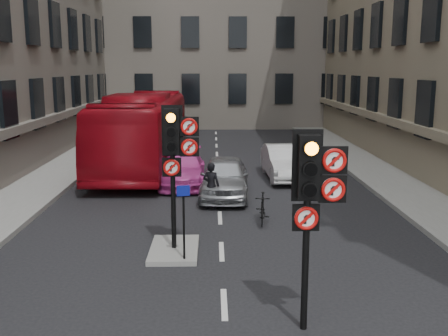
{
  "coord_description": "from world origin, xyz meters",
  "views": [
    {
      "loc": [
        -0.21,
        -7.63,
        4.62
      ],
      "look_at": [
        0.01,
        2.74,
        2.6
      ],
      "focal_mm": 42.0,
      "sensor_mm": 36.0,
      "label": 1
    }
  ],
  "objects_px": {
    "info_sign": "(184,212)",
    "bus_red": "(144,131)",
    "signal_near": "(313,188)",
    "car_white": "(284,162)",
    "car_silver": "(225,177)",
    "car_pink": "(182,168)",
    "signal_far": "(176,146)",
    "motorcycle": "(263,208)",
    "motorcyclist": "(211,186)"
  },
  "relations": [
    {
      "from": "signal_far",
      "to": "bus_red",
      "type": "relative_size",
      "value": 0.29
    },
    {
      "from": "bus_red",
      "to": "info_sign",
      "type": "distance_m",
      "value": 12.5
    },
    {
      "from": "signal_far",
      "to": "info_sign",
      "type": "height_order",
      "value": "signal_far"
    },
    {
      "from": "car_silver",
      "to": "motorcycle",
      "type": "distance_m",
      "value": 3.42
    },
    {
      "from": "signal_near",
      "to": "motorcycle",
      "type": "relative_size",
      "value": 2.41
    },
    {
      "from": "signal_far",
      "to": "car_white",
      "type": "height_order",
      "value": "signal_far"
    },
    {
      "from": "signal_near",
      "to": "car_white",
      "type": "height_order",
      "value": "signal_near"
    },
    {
      "from": "info_sign",
      "to": "signal_near",
      "type": "bearing_deg",
      "value": -65.95
    },
    {
      "from": "signal_near",
      "to": "car_silver",
      "type": "height_order",
      "value": "signal_near"
    },
    {
      "from": "signal_near",
      "to": "motorcyclist",
      "type": "xyz_separation_m",
      "value": [
        -1.76,
        8.03,
        -1.8
      ]
    },
    {
      "from": "signal_near",
      "to": "signal_far",
      "type": "relative_size",
      "value": 1.0
    },
    {
      "from": "car_silver",
      "to": "motorcycle",
      "type": "relative_size",
      "value": 2.82
    },
    {
      "from": "signal_near",
      "to": "motorcycle",
      "type": "height_order",
      "value": "signal_near"
    },
    {
      "from": "signal_far",
      "to": "motorcyclist",
      "type": "distance_m",
      "value": 4.54
    },
    {
      "from": "signal_near",
      "to": "motorcycle",
      "type": "xyz_separation_m",
      "value": [
        -0.22,
        6.48,
        -2.14
      ]
    },
    {
      "from": "car_white",
      "to": "car_pink",
      "type": "xyz_separation_m",
      "value": [
        -4.19,
        -1.03,
        -0.05
      ]
    },
    {
      "from": "signal_near",
      "to": "signal_far",
      "type": "distance_m",
      "value": 4.77
    },
    {
      "from": "car_white",
      "to": "motorcyclist",
      "type": "relative_size",
      "value": 2.68
    },
    {
      "from": "motorcyclist",
      "to": "signal_near",
      "type": "bearing_deg",
      "value": 121.57
    },
    {
      "from": "info_sign",
      "to": "bus_red",
      "type": "bearing_deg",
      "value": 88.83
    },
    {
      "from": "signal_near",
      "to": "car_white",
      "type": "xyz_separation_m",
      "value": [
        1.28,
        12.81,
        -1.89
      ]
    },
    {
      "from": "car_white",
      "to": "motorcycle",
      "type": "bearing_deg",
      "value": -105.32
    },
    {
      "from": "signal_near",
      "to": "info_sign",
      "type": "bearing_deg",
      "value": 126.78
    },
    {
      "from": "signal_near",
      "to": "bus_red",
      "type": "height_order",
      "value": "signal_near"
    },
    {
      "from": "bus_red",
      "to": "motorcyclist",
      "type": "distance_m",
      "value": 8.1
    },
    {
      "from": "car_silver",
      "to": "motorcycle",
      "type": "bearing_deg",
      "value": -68.59
    },
    {
      "from": "car_silver",
      "to": "car_white",
      "type": "distance_m",
      "value": 4.0
    },
    {
      "from": "car_silver",
      "to": "info_sign",
      "type": "height_order",
      "value": "info_sign"
    },
    {
      "from": "signal_far",
      "to": "bus_red",
      "type": "height_order",
      "value": "signal_far"
    },
    {
      "from": "signal_far",
      "to": "car_silver",
      "type": "relative_size",
      "value": 0.86
    },
    {
      "from": "signal_near",
      "to": "bus_red",
      "type": "distance_m",
      "value": 16.21
    },
    {
      "from": "signal_far",
      "to": "car_white",
      "type": "bearing_deg",
      "value": 66.24
    },
    {
      "from": "motorcycle",
      "to": "info_sign",
      "type": "height_order",
      "value": "info_sign"
    },
    {
      "from": "motorcycle",
      "to": "car_silver",
      "type": "bearing_deg",
      "value": 114.4
    },
    {
      "from": "car_silver",
      "to": "motorcycle",
      "type": "height_order",
      "value": "car_silver"
    },
    {
      "from": "motorcycle",
      "to": "signal_far",
      "type": "bearing_deg",
      "value": -127.54
    },
    {
      "from": "signal_far",
      "to": "car_pink",
      "type": "height_order",
      "value": "signal_far"
    },
    {
      "from": "info_sign",
      "to": "motorcyclist",
      "type": "bearing_deg",
      "value": 69.84
    },
    {
      "from": "signal_near",
      "to": "car_pink",
      "type": "relative_size",
      "value": 0.82
    },
    {
      "from": "car_pink",
      "to": "motorcyclist",
      "type": "xyz_separation_m",
      "value": [
        1.16,
        -3.74,
        0.14
      ]
    },
    {
      "from": "bus_red",
      "to": "motorcycle",
      "type": "xyz_separation_m",
      "value": [
        4.67,
        -8.96,
        -1.26
      ]
    },
    {
      "from": "bus_red",
      "to": "motorcyclist",
      "type": "xyz_separation_m",
      "value": [
        3.13,
        -7.41,
        -0.93
      ]
    },
    {
      "from": "motorcycle",
      "to": "signal_near",
      "type": "bearing_deg",
      "value": -81.75
    },
    {
      "from": "signal_near",
      "to": "car_white",
      "type": "relative_size",
      "value": 0.86
    },
    {
      "from": "signal_near",
      "to": "car_silver",
      "type": "xyz_separation_m",
      "value": [
        -1.28,
        9.72,
        -1.87
      ]
    },
    {
      "from": "signal_far",
      "to": "motorcyclist",
      "type": "relative_size",
      "value": 2.29
    },
    {
      "from": "bus_red",
      "to": "car_pink",
      "type": "bearing_deg",
      "value": -60.23
    },
    {
      "from": "car_pink",
      "to": "motorcycle",
      "type": "height_order",
      "value": "car_pink"
    },
    {
      "from": "car_pink",
      "to": "signal_near",
      "type": "bearing_deg",
      "value": -77.57
    },
    {
      "from": "car_white",
      "to": "bus_red",
      "type": "xyz_separation_m",
      "value": [
        -6.17,
        2.63,
        1.02
      ]
    }
  ]
}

